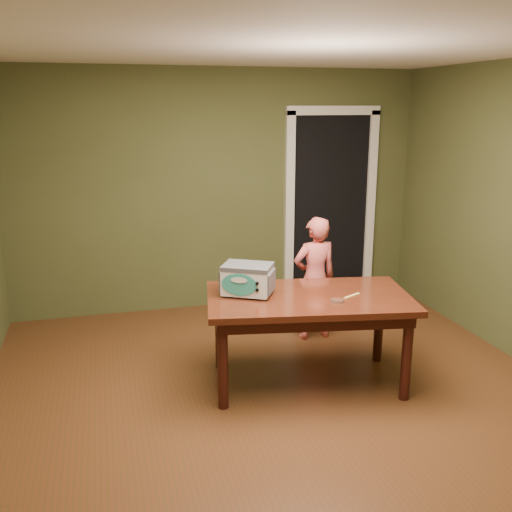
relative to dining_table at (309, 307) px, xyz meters
name	(u,v)px	position (x,y,z in m)	size (l,w,h in m)	color
floor	(290,414)	(-0.29, -0.45, -0.65)	(5.00, 5.00, 0.00)	#582D19
room_shell	(294,183)	(-0.29, -0.45, 1.06)	(4.52, 5.02, 2.61)	#484F2A
doorway	(321,204)	(1.01, 2.34, 0.41)	(1.10, 0.66, 2.25)	black
dining_table	(309,307)	(0.00, 0.00, 0.00)	(1.73, 1.16, 0.75)	#3E190E
toy_oven	(247,278)	(-0.46, 0.14, 0.23)	(0.47, 0.42, 0.25)	#4C4F54
baking_pan	(337,301)	(0.15, -0.21, 0.11)	(0.10, 0.10, 0.02)	silver
spatula	(352,296)	(0.32, -0.11, 0.10)	(0.18, 0.03, 0.01)	tan
child	(315,278)	(0.38, 0.87, -0.05)	(0.44, 0.29, 1.20)	#E3615D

